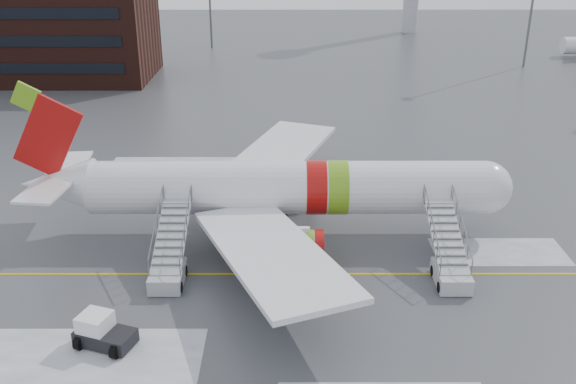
{
  "coord_description": "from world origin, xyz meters",
  "views": [
    {
      "loc": [
        5.46,
        -36.89,
        21.07
      ],
      "look_at": [
        5.49,
        3.13,
        4.0
      ],
      "focal_mm": 40.0,
      "sensor_mm": 36.0,
      "label": 1
    }
  ],
  "objects_px": {
    "airliner": "(275,188)",
    "airstair_aft": "(169,263)",
    "pushback_tug": "(102,332)",
    "airstair_fwd": "(449,263)"
  },
  "relations": [
    {
      "from": "airliner",
      "to": "airstair_aft",
      "type": "height_order",
      "value": "airliner"
    },
    {
      "from": "airliner",
      "to": "airstair_aft",
      "type": "bearing_deg",
      "value": -135.13
    },
    {
      "from": "pushback_tug",
      "to": "airstair_fwd",
      "type": "bearing_deg",
      "value": 19.0
    },
    {
      "from": "airstair_fwd",
      "to": "airstair_aft",
      "type": "relative_size",
      "value": 1.0
    },
    {
      "from": "airliner",
      "to": "airstair_fwd",
      "type": "height_order",
      "value": "airliner"
    },
    {
      "from": "pushback_tug",
      "to": "airstair_aft",
      "type": "bearing_deg",
      "value": 70.59
    },
    {
      "from": "airliner",
      "to": "airstair_fwd",
      "type": "distance_m",
      "value": 13.14
    },
    {
      "from": "airstair_aft",
      "to": "pushback_tug",
      "type": "relative_size",
      "value": 2.21
    },
    {
      "from": "airliner",
      "to": "pushback_tug",
      "type": "bearing_deg",
      "value": -123.76
    },
    {
      "from": "airstair_aft",
      "to": "pushback_tug",
      "type": "height_order",
      "value": "airstair_aft"
    }
  ]
}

